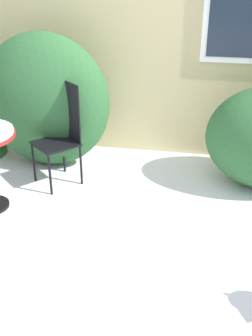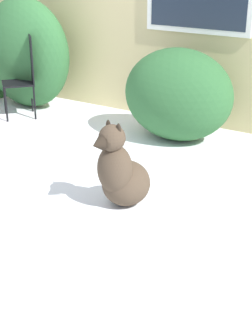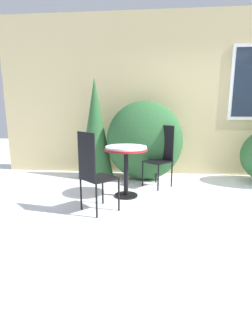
{
  "view_description": "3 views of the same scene",
  "coord_description": "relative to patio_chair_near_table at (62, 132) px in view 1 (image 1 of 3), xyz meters",
  "views": [
    {
      "loc": [
        0.57,
        -2.43,
        2.13
      ],
      "look_at": [
        0.0,
        0.6,
        0.55
      ],
      "focal_mm": 45.0,
      "sensor_mm": 36.0,
      "label": 1
    },
    {
      "loc": [
        3.78,
        -3.43,
        2.03
      ],
      "look_at": [
        1.65,
        -0.12,
        0.33
      ],
      "focal_mm": 55.0,
      "sensor_mm": 36.0,
      "label": 2
    },
    {
      "loc": [
        -0.93,
        -3.16,
        1.3
      ],
      "look_at": [
        -1.31,
        0.63,
        0.44
      ],
      "focal_mm": 28.0,
      "sensor_mm": 36.0,
      "label": 3
    }
  ],
  "objects": [
    {
      "name": "ground_plane",
      "position": [
        0.77,
        -1.27,
        -0.54
      ],
      "size": [
        16.0,
        16.0,
        0.0
      ],
      "primitive_type": "plane",
      "color": "white"
    },
    {
      "name": "house_wall",
      "position": [
        0.83,
        0.92,
        1.01
      ],
      "size": [
        8.0,
        0.1,
        3.09
      ],
      "color": "#D1BC84",
      "rests_on": "ground_plane"
    },
    {
      "name": "shrub_left",
      "position": [
        -0.3,
        0.36,
        0.18
      ],
      "size": [
        1.4,
        0.67,
        1.45
      ],
      "color": "#2D6033",
      "rests_on": "ground_plane"
    },
    {
      "name": "patio_chair_near_table",
      "position": [
        0.0,
        0.0,
        0.0
      ],
      "size": [
        0.55,
        0.55,
        1.03
      ],
      "rotation": [
        0.0,
        0.0,
        -0.73
      ],
      "color": "black",
      "rests_on": "ground_plane"
    }
  ]
}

